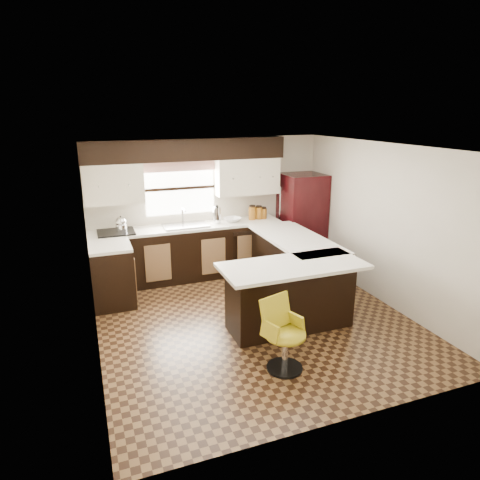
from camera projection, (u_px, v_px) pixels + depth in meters
name	position (u px, v px, depth m)	size (l,w,h in m)	color
floor	(254.00, 320.00, 6.05)	(4.40, 4.40, 0.00)	#49301A
ceiling	(256.00, 147.00, 5.35)	(4.40, 4.40, 0.00)	silver
wall_back	(208.00, 206.00, 7.67)	(4.40, 4.40, 0.00)	beige
wall_front	(351.00, 307.00, 3.73)	(4.40, 4.40, 0.00)	beige
wall_left	(89.00, 257.00, 5.00)	(4.40, 4.40, 0.00)	beige
wall_right	(384.00, 225.00, 6.41)	(4.40, 4.40, 0.00)	beige
base_cab_back	(189.00, 253.00, 7.47)	(3.30, 0.60, 0.90)	black
base_cab_left	(112.00, 276.00, 6.44)	(0.60, 0.70, 0.90)	black
counter_back	(188.00, 227.00, 7.33)	(3.30, 0.60, 0.04)	silver
counter_left	(110.00, 246.00, 6.30)	(0.60, 0.70, 0.04)	silver
soffit	(187.00, 149.00, 7.08)	(3.40, 0.35, 0.36)	black
upper_cab_left	(113.00, 184.00, 6.82)	(0.94, 0.35, 0.64)	beige
upper_cab_right	(247.00, 176.00, 7.59)	(1.14, 0.35, 0.64)	beige
window_pane	(180.00, 188.00, 7.39)	(1.20, 0.02, 0.90)	white
valance	(180.00, 166.00, 7.24)	(1.30, 0.06, 0.18)	#D19B93
sink	(186.00, 225.00, 7.29)	(0.75, 0.45, 0.03)	#B2B2B7
dishwasher	(248.00, 253.00, 7.56)	(0.58, 0.03, 0.78)	black
cooktop	(116.00, 232.00, 6.90)	(0.58, 0.50, 0.03)	black
peninsula_long	(292.00, 268.00, 6.78)	(0.60, 1.95, 0.90)	black
peninsula_return	(290.00, 297.00, 5.73)	(1.65, 0.60, 0.90)	black
counter_pen_long	(296.00, 239.00, 6.66)	(0.84, 1.95, 0.04)	silver
counter_pen_return	(293.00, 266.00, 5.51)	(1.89, 0.84, 0.04)	silver
refrigerator	(302.00, 220.00, 8.01)	(0.74, 0.71, 1.73)	black
bar_chair	(286.00, 336.00, 4.79)	(0.45, 0.45, 0.85)	#B3A018
kettle	(121.00, 223.00, 6.89)	(0.18, 0.18, 0.25)	silver
percolator	(217.00, 215.00, 7.46)	(0.14, 0.14, 0.28)	silver
mixing_bowl	(232.00, 220.00, 7.59)	(0.30, 0.30, 0.07)	white
canister_large	(252.00, 213.00, 7.71)	(0.13, 0.13, 0.23)	brown
canister_med	(259.00, 213.00, 7.76)	(0.13, 0.13, 0.22)	brown
canister_small	(263.00, 214.00, 7.79)	(0.12, 0.12, 0.18)	brown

